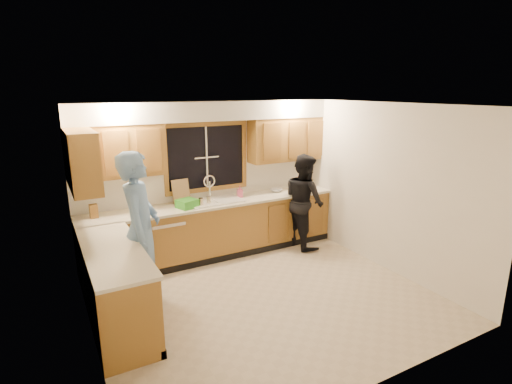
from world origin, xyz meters
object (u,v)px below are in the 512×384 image
Objects in this scene: stove at (125,310)px; dish_crate at (187,204)px; dishwasher at (165,241)px; man at (141,230)px; bowl at (276,190)px; knife_block at (94,211)px; soap_bottle at (240,192)px; woman at (304,201)px; sink at (215,205)px.

dish_crate reaches higher than stove.
dishwasher is 1.24m from man.
dish_crate is (1.30, 1.72, 0.53)m from stove.
stove is at bearing -147.85° from bowl.
knife_block reaches higher than soap_bottle.
dish_crate is 1.32× the size of bowl.
man is 10.30× the size of soap_bottle.
woman reaches higher than stove.
dishwasher is 0.41× the size of man.
stove is 3.28× the size of dish_crate.
dishwasher is at bearing 165.37° from dish_crate.
stove is 0.46× the size of man.
dishwasher is at bearing -177.88° from bowl.
man is at bearing -120.13° from dishwasher.
stove is at bearing -127.20° from dish_crate.
woman is 3.35m from knife_block.
sink is at bearing 78.91° from woman.
knife_block is at bearing 44.48° from man.
stove is at bearing -117.69° from dishwasher.
dishwasher is 4.27× the size of soap_bottle.
sink is 4.37× the size of knife_block.
sink is at bearing 0.99° from dishwasher.
soap_bottle reaches higher than bowl.
soap_bottle is at bearing 2.64° from dishwasher.
stove reaches higher than dishwasher.
soap_bottle reaches higher than stove.
dishwasher is at bearing -7.92° from man.
man reaches higher than bowl.
man is at bearing -158.55° from bowl.
sink is 0.51m from soap_bottle.
man is 1.21× the size of woman.
dishwasher is at bearing -7.14° from knife_block.
stove is 3.58m from bowl.
woman is 2.03m from dish_crate.
sink is 1.70m from man.
knife_block is at bearing 173.22° from dish_crate.
bowl is at bearing 2.12° from dishwasher.
sink is 0.96× the size of stove.
bowl is at bearing 5.66° from dish_crate.
stove is at bearing 177.30° from man.
bowl is (0.72, 0.01, -0.07)m from soap_bottle.
dishwasher is 0.68m from dish_crate.
man is (-1.40, -0.96, 0.12)m from sink.
dish_crate is 0.99m from soap_bottle.
man is 2.79m from bowl.
dish_crate is 1.70m from bowl.
dishwasher is 2.42m from woman.
sink is at bearing -177.09° from bowl.
dish_crate is (0.90, 0.85, -0.00)m from man.
soap_bottle is at bearing -178.85° from bowl.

